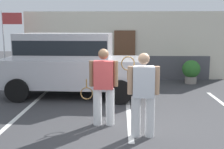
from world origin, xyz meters
TOP-DOWN VIEW (x-y plane):
  - ground_plane at (0.00, 0.00)m, footprint 40.00×40.00m
  - parking_stripe_0 at (-2.78, 1.50)m, footprint 0.12×4.40m
  - parking_stripe_1 at (0.05, 1.50)m, footprint 0.12×4.40m
  - house_frontage at (-0.00, 6.37)m, footprint 8.67×0.40m
  - parked_suv at (-1.81, 3.21)m, footprint 4.67×2.32m
  - tennis_player_man at (-0.57, 0.39)m, footprint 0.91×0.28m
  - tennis_player_woman at (0.28, -0.30)m, footprint 0.78×0.27m
  - potted_plant_by_porch at (2.66, 5.35)m, footprint 0.71×0.71m
  - flag_pole at (-4.68, 5.33)m, footprint 0.80×0.13m

SIDE VIEW (x-z plane):
  - ground_plane at x=0.00m, z-range 0.00..0.00m
  - parking_stripe_0 at x=-2.78m, z-range 0.00..0.01m
  - parking_stripe_1 at x=0.05m, z-range 0.00..0.01m
  - potted_plant_by_porch at x=2.66m, z-range 0.05..0.99m
  - tennis_player_woman at x=0.28m, z-range 0.04..1.79m
  - tennis_player_man at x=-0.57m, z-range 0.03..1.80m
  - parked_suv at x=-1.81m, z-range 0.12..2.17m
  - house_frontage at x=0.00m, z-range -0.09..2.81m
  - flag_pole at x=-4.68m, z-range 0.56..3.42m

